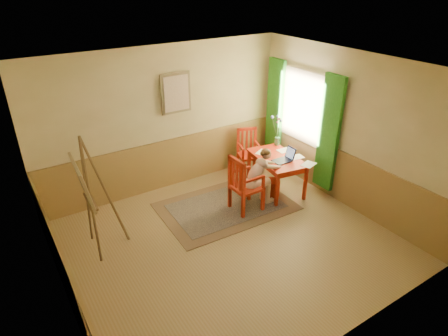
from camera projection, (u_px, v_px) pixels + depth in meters
room at (230, 165)px, 5.64m from camera, size 5.04×4.54×2.84m
wainscot at (204, 194)px, 6.65m from camera, size 5.00×4.50×1.00m
window at (301, 117)px, 7.65m from camera, size 0.12×2.01×2.20m
wall_portrait at (176, 93)px, 7.18m from camera, size 0.60×0.05×0.76m
rug at (226, 206)px, 7.22m from camera, size 2.46×1.69×0.02m
table at (277, 161)px, 7.50m from camera, size 0.89×1.29×0.72m
chair_left at (244, 184)px, 6.88m from camera, size 0.50×0.48×1.08m
chair_back at (248, 151)px, 8.25m from camera, size 0.55×0.56×0.97m
figure at (259, 176)px, 7.01m from camera, size 0.82×0.36×1.12m
laptop at (285, 158)px, 7.31m from camera, size 0.41×0.26×0.24m
papers at (288, 156)px, 7.51m from camera, size 0.75×1.18×0.00m
vase at (277, 132)px, 7.86m from camera, size 0.21×0.31×0.63m
wastebasket at (272, 188)px, 7.51m from camera, size 0.31×0.31×0.33m
easel at (86, 186)px, 5.61m from camera, size 0.66×0.86×1.93m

